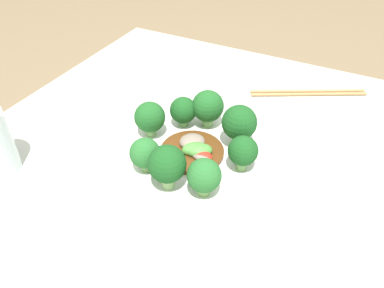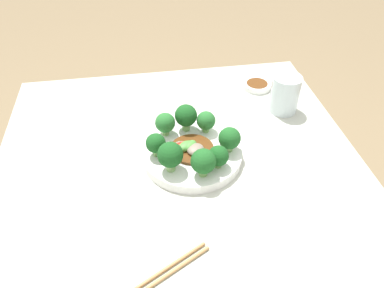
{
  "view_description": "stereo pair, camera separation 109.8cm",
  "coord_description": "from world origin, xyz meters",
  "px_view_note": "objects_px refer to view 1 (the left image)",
  "views": [
    {
      "loc": [
        -0.18,
        0.43,
        1.14
      ],
      "look_at": [
        0.03,
        0.01,
        0.76
      ],
      "focal_mm": 35.0,
      "sensor_mm": 36.0,
      "label": 1
    },
    {
      "loc": [
        -0.08,
        -0.65,
        1.34
      ],
      "look_at": [
        0.03,
        0.01,
        0.76
      ],
      "focal_mm": 35.0,
      "sensor_mm": 36.0,
      "label": 2
    }
  ],
  "objects_px": {
    "stirfry_center": "(194,150)",
    "chopsticks": "(308,93)",
    "plate": "(192,159)",
    "broccoli_southwest": "(239,123)",
    "broccoli_northeast": "(145,154)",
    "broccoli_east": "(151,117)",
    "broccoli_northwest": "(204,176)",
    "broccoli_southeast": "(183,111)",
    "broccoli_west": "(243,151)",
    "broccoli_south": "(208,107)",
    "broccoli_north": "(167,165)"
  },
  "relations": [
    {
      "from": "broccoli_southwest",
      "to": "stirfry_center",
      "type": "height_order",
      "value": "broccoli_southwest"
    },
    {
      "from": "stirfry_center",
      "to": "chopsticks",
      "type": "relative_size",
      "value": 0.46
    },
    {
      "from": "broccoli_southeast",
      "to": "broccoli_northwest",
      "type": "relative_size",
      "value": 0.92
    },
    {
      "from": "broccoli_southeast",
      "to": "broccoli_northwest",
      "type": "distance_m",
      "value": 0.17
    },
    {
      "from": "broccoli_northeast",
      "to": "broccoli_southeast",
      "type": "bearing_deg",
      "value": -88.53
    },
    {
      "from": "broccoli_southwest",
      "to": "broccoli_east",
      "type": "height_order",
      "value": "broccoli_southwest"
    },
    {
      "from": "plate",
      "to": "broccoli_southwest",
      "type": "distance_m",
      "value": 0.1
    },
    {
      "from": "broccoli_southwest",
      "to": "stirfry_center",
      "type": "xyz_separation_m",
      "value": [
        0.05,
        0.06,
        -0.03
      ]
    },
    {
      "from": "broccoli_west",
      "to": "chopsticks",
      "type": "xyz_separation_m",
      "value": [
        -0.04,
        -0.31,
        -0.06
      ]
    },
    {
      "from": "broccoli_northeast",
      "to": "broccoli_east",
      "type": "xyz_separation_m",
      "value": [
        0.04,
        -0.08,
        0.0
      ]
    },
    {
      "from": "plate",
      "to": "broccoli_east",
      "type": "height_order",
      "value": "broccoli_east"
    },
    {
      "from": "broccoli_northwest",
      "to": "broccoli_south",
      "type": "height_order",
      "value": "broccoli_south"
    },
    {
      "from": "broccoli_northeast",
      "to": "broccoli_north",
      "type": "xyz_separation_m",
      "value": [
        -0.05,
        0.02,
        0.01
      ]
    },
    {
      "from": "broccoli_northwest",
      "to": "broccoli_south",
      "type": "xyz_separation_m",
      "value": [
        0.07,
        -0.16,
        0.0
      ]
    },
    {
      "from": "broccoli_south",
      "to": "stirfry_center",
      "type": "relative_size",
      "value": 0.65
    },
    {
      "from": "broccoli_west",
      "to": "broccoli_northwest",
      "type": "bearing_deg",
      "value": 68.14
    },
    {
      "from": "broccoli_north",
      "to": "stirfry_center",
      "type": "distance_m",
      "value": 0.09
    },
    {
      "from": "broccoli_southeast",
      "to": "broccoli_southwest",
      "type": "distance_m",
      "value": 0.11
    },
    {
      "from": "plate",
      "to": "stirfry_center",
      "type": "distance_m",
      "value": 0.02
    },
    {
      "from": "plate",
      "to": "broccoli_southeast",
      "type": "xyz_separation_m",
      "value": [
        0.05,
        -0.06,
        0.04
      ]
    },
    {
      "from": "stirfry_center",
      "to": "broccoli_southwest",
      "type": "bearing_deg",
      "value": -133.76
    },
    {
      "from": "broccoli_southwest",
      "to": "broccoli_northwest",
      "type": "bearing_deg",
      "value": 89.04
    },
    {
      "from": "broccoli_northeast",
      "to": "broccoli_north",
      "type": "distance_m",
      "value": 0.05
    },
    {
      "from": "plate",
      "to": "chopsticks",
      "type": "xyz_separation_m",
      "value": [
        -0.12,
        -0.31,
        -0.01
      ]
    },
    {
      "from": "broccoli_northeast",
      "to": "broccoli_west",
      "type": "height_order",
      "value": "broccoli_west"
    },
    {
      "from": "broccoli_southeast",
      "to": "chopsticks",
      "type": "relative_size",
      "value": 0.25
    },
    {
      "from": "plate",
      "to": "broccoli_northwest",
      "type": "xyz_separation_m",
      "value": [
        -0.06,
        0.07,
        0.05
      ]
    },
    {
      "from": "plate",
      "to": "stirfry_center",
      "type": "relative_size",
      "value": 2.3
    },
    {
      "from": "broccoli_southwest",
      "to": "broccoli_south",
      "type": "bearing_deg",
      "value": -21.39
    },
    {
      "from": "broccoli_northwest",
      "to": "broccoli_west",
      "type": "xyz_separation_m",
      "value": [
        -0.03,
        -0.07,
        0.0
      ]
    },
    {
      "from": "broccoli_north",
      "to": "stirfry_center",
      "type": "relative_size",
      "value": 0.69
    },
    {
      "from": "broccoli_southwest",
      "to": "broccoli_north",
      "type": "distance_m",
      "value": 0.15
    },
    {
      "from": "broccoli_south",
      "to": "broccoli_southeast",
      "type": "bearing_deg",
      "value": 27.95
    },
    {
      "from": "broccoli_southeast",
      "to": "broccoli_east",
      "type": "height_order",
      "value": "broccoli_east"
    },
    {
      "from": "stirfry_center",
      "to": "plate",
      "type": "bearing_deg",
      "value": 9.06
    },
    {
      "from": "broccoli_southeast",
      "to": "broccoli_west",
      "type": "relative_size",
      "value": 0.93
    },
    {
      "from": "broccoli_west",
      "to": "chopsticks",
      "type": "bearing_deg",
      "value": -96.72
    },
    {
      "from": "broccoli_northeast",
      "to": "broccoli_northwest",
      "type": "distance_m",
      "value": 0.1
    },
    {
      "from": "broccoli_east",
      "to": "stirfry_center",
      "type": "bearing_deg",
      "value": 170.71
    },
    {
      "from": "broccoli_northwest",
      "to": "stirfry_center",
      "type": "distance_m",
      "value": 0.09
    },
    {
      "from": "broccoli_west",
      "to": "broccoli_southwest",
      "type": "distance_m",
      "value": 0.06
    },
    {
      "from": "broccoli_north",
      "to": "stirfry_center",
      "type": "xyz_separation_m",
      "value": [
        -0.0,
        -0.08,
        -0.03
      ]
    },
    {
      "from": "broccoli_northeast",
      "to": "broccoli_south",
      "type": "relative_size",
      "value": 0.84
    },
    {
      "from": "broccoli_southwest",
      "to": "stirfry_center",
      "type": "bearing_deg",
      "value": 46.24
    },
    {
      "from": "broccoli_east",
      "to": "broccoli_southeast",
      "type": "bearing_deg",
      "value": -127.95
    },
    {
      "from": "broccoli_northeast",
      "to": "broccoli_southeast",
      "type": "relative_size",
      "value": 1.03
    },
    {
      "from": "broccoli_southwest",
      "to": "chopsticks",
      "type": "relative_size",
      "value": 0.33
    },
    {
      "from": "broccoli_southwest",
      "to": "chopsticks",
      "type": "bearing_deg",
      "value": -104.12
    },
    {
      "from": "plate",
      "to": "stirfry_center",
      "type": "height_order",
      "value": "stirfry_center"
    },
    {
      "from": "broccoli_south",
      "to": "broccoli_north",
      "type": "bearing_deg",
      "value": 94.6
    }
  ]
}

